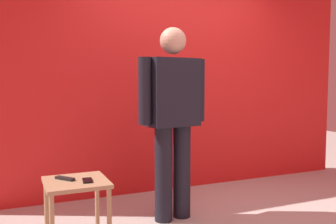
{
  "coord_description": "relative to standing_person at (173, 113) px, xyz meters",
  "views": [
    {
      "loc": [
        -1.95,
        -2.65,
        1.31
      ],
      "look_at": [
        -0.56,
        0.55,
        1.03
      ],
      "focal_mm": 39.48,
      "sensor_mm": 36.0,
      "label": 1
    }
  ],
  "objects": [
    {
      "name": "standing_person",
      "position": [
        0.0,
        0.0,
        0.0
      ],
      "size": [
        0.72,
        0.31,
        1.82
      ],
      "color": "black",
      "rests_on": "ground_plane"
    },
    {
      "name": "cell_phone",
      "position": [
        -0.89,
        -0.41,
        -0.45
      ],
      "size": [
        0.09,
        0.15,
        0.01
      ],
      "primitive_type": "cube",
      "rotation": [
        0.0,
        0.0,
        -0.12
      ],
      "color": "black",
      "rests_on": "side_table"
    },
    {
      "name": "back_wall_red",
      "position": [
        0.53,
        0.98,
        0.31
      ],
      "size": [
        4.81,
        0.12,
        2.66
      ],
      "primitive_type": "cube",
      "color": "red",
      "rests_on": "ground_plane"
    },
    {
      "name": "tv_remote",
      "position": [
        -1.04,
        -0.3,
        -0.44
      ],
      "size": [
        0.14,
        0.16,
        0.02
      ],
      "primitive_type": "cube",
      "rotation": [
        0.0,
        0.0,
        0.66
      ],
      "color": "black",
      "rests_on": "side_table"
    },
    {
      "name": "side_table",
      "position": [
        -0.97,
        -0.36,
        -0.55
      ],
      "size": [
        0.47,
        0.47,
        0.56
      ],
      "color": "tan",
      "rests_on": "ground_plane"
    }
  ]
}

